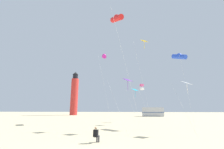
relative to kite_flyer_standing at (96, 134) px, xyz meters
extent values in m
cube|color=black|center=(-0.03, -0.08, 0.07)|extent=(0.39, 0.32, 0.52)
sphere|color=#D8A87F|center=(-0.03, -0.08, 0.45)|extent=(0.20, 0.20, 0.20)
cylinder|color=#2D2D38|center=(0.11, 0.07, -0.17)|extent=(0.24, 0.38, 0.13)
cylinder|color=#2D2D38|center=(0.16, 0.22, -0.40)|extent=(0.11, 0.11, 0.42)
cylinder|color=#2D2D38|center=(-0.04, 0.12, -0.17)|extent=(0.24, 0.38, 0.13)
cylinder|color=#2D2D38|center=(0.01, 0.27, -0.40)|extent=(0.11, 0.11, 0.42)
cylinder|color=silver|center=(4.39, 7.60, 5.36)|extent=(1.93, 1.24, 11.95)
cube|color=yellow|center=(5.00, 8.56, 11.33)|extent=(1.22, 1.22, 0.40)
cylinder|color=yellow|center=(5.00, 8.56, 10.68)|extent=(0.04, 0.04, 1.10)
cylinder|color=silver|center=(5.56, 17.27, 2.71)|extent=(2.32, 0.30, 6.65)
cube|color=#E54C8C|center=(5.42, 18.42, 6.38)|extent=(0.82, 0.82, 0.44)
cube|color=white|center=(5.42, 18.42, 5.68)|extent=(0.82, 0.82, 0.44)
cylinder|color=silver|center=(10.64, 9.77, 4.40)|extent=(1.30, 0.72, 10.03)
cylinder|color=blue|center=(10.28, 10.42, 9.42)|extent=(1.81, 2.53, 1.48)
sphere|color=blue|center=(10.28, 10.42, 9.57)|extent=(0.76, 0.76, 0.76)
cylinder|color=silver|center=(2.32, 3.74, 6.22)|extent=(3.18, 2.08, 13.66)
cylinder|color=red|center=(1.29, 5.32, 13.05)|extent=(1.95, 2.47, 1.48)
sphere|color=red|center=(1.29, 5.32, 13.20)|extent=(0.76, 0.76, 0.76)
cylinder|color=silver|center=(3.15, 12.49, 2.14)|extent=(1.93, 1.26, 5.52)
cube|color=#1EB2D1|center=(3.77, 13.45, 4.90)|extent=(1.22, 1.22, 0.40)
cylinder|color=#1EB2D1|center=(3.77, 13.45, 4.25)|extent=(0.04, 0.04, 1.10)
cylinder|color=silver|center=(1.28, 4.23, 2.24)|extent=(2.35, 2.45, 5.71)
cube|color=purple|center=(2.50, 5.40, 5.09)|extent=(1.22, 1.22, 0.40)
cylinder|color=purple|center=(2.50, 5.40, 4.44)|extent=(0.04, 0.04, 1.10)
cylinder|color=silver|center=(7.78, 3.69, 1.93)|extent=(1.41, 1.68, 5.10)
cube|color=white|center=(8.61, 4.39, 4.48)|extent=(1.22, 1.22, 0.40)
cylinder|color=white|center=(8.61, 4.39, 3.83)|extent=(0.04, 0.04, 1.10)
cylinder|color=silver|center=(-1.50, 14.16, 5.48)|extent=(2.42, 0.60, 12.19)
cylinder|color=#D826A5|center=(-1.79, 15.37, 11.57)|extent=(1.27, 2.59, 1.48)
sphere|color=#D826A5|center=(-1.79, 15.37, 11.72)|extent=(0.76, 0.76, 0.76)
cylinder|color=red|center=(-17.90, 45.79, 6.39)|extent=(2.80, 2.80, 14.00)
cylinder|color=black|center=(-17.90, 45.79, 14.29)|extent=(2.00, 2.00, 1.80)
cone|color=black|center=(-17.90, 45.79, 15.69)|extent=(2.20, 2.20, 1.00)
cube|color=#B7BABF|center=(10.53, 38.28, 0.79)|extent=(6.45, 2.44, 2.80)
cube|color=#4C608C|center=(10.53, 38.28, 0.65)|extent=(6.49, 2.48, 0.24)
camera|label=1|loc=(2.30, -11.85, 1.89)|focal=24.25mm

